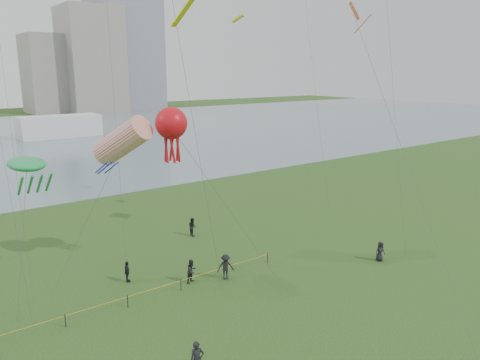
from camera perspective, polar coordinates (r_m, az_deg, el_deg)
ground_plane at (r=27.63m, az=13.50°, el=-20.33°), size 400.00×400.00×0.00m
building_mid at (r=187.56m, az=-17.67°, el=13.75°), size 20.00×20.00×38.00m
building_low at (r=188.97m, az=-22.27°, el=11.87°), size 16.00×18.00×28.00m
pavilion_right at (r=117.38m, az=-21.13°, el=6.12°), size 18.00×7.00×5.00m
fence at (r=30.74m, az=-24.46°, el=-16.34°), size 24.07×0.07×1.05m
spectator_a at (r=34.86m, az=-5.90°, el=-10.98°), size 1.02×0.91×1.74m
spectator_b at (r=35.12m, az=-1.77°, el=-10.55°), size 1.44×1.16×1.94m
spectator_c at (r=35.71m, az=-13.59°, el=-10.82°), size 0.56×0.99×1.59m
spectator_d at (r=40.01m, az=16.71°, el=-8.32°), size 0.93×0.76×1.63m
spectator_f at (r=25.17m, az=-5.24°, el=-20.99°), size 0.83×0.69×1.95m
spectator_g at (r=44.23m, az=-5.82°, el=-5.68°), size 0.72×0.89×1.71m
kite_windsock at (r=35.56m, az=-14.12°, el=4.64°), size 8.08×5.27×12.06m
kite_creature at (r=32.47m, az=-24.58°, el=1.73°), size 3.06×4.48×9.74m
kite_octopus at (r=34.96m, az=-8.38°, el=6.76°), size 6.26×7.40×12.54m
kite_delta at (r=38.59m, az=14.41°, el=17.73°), size 8.78×16.97×20.28m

